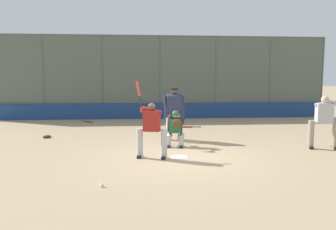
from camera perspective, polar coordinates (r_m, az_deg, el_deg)
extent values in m
plane|color=tan|center=(9.01, 1.98, -7.34)|extent=(160.00, 160.00, 0.00)
cube|color=white|center=(9.01, 1.98, -7.31)|extent=(0.43, 0.43, 0.01)
cylinder|color=#515651|center=(20.20, 25.29, 5.95)|extent=(0.08, 0.08, 4.40)
cylinder|color=#515651|center=(18.87, 17.29, 6.29)|extent=(0.08, 0.08, 4.40)
cylinder|color=#515651|center=(17.96, 8.28, 6.52)|extent=(0.08, 0.08, 4.40)
cylinder|color=#515651|center=(17.52, -1.43, 6.59)|extent=(0.08, 0.08, 4.40)
cylinder|color=#515651|center=(17.60, -11.34, 6.46)|extent=(0.08, 0.08, 4.40)
cylinder|color=#515651|center=(18.19, -20.88, 6.17)|extent=(0.08, 0.08, 4.40)
cube|color=#515B51|center=(17.52, -1.43, 6.59)|extent=(18.10, 0.01, 4.40)
cylinder|color=#515651|center=(17.67, -1.45, 13.65)|extent=(18.10, 0.06, 0.06)
cube|color=navy|center=(17.51, -1.40, 0.71)|extent=(17.73, 0.18, 0.82)
cube|color=slate|center=(19.96, -0.33, 0.41)|extent=(12.67, 2.50, 0.12)
cube|color=slate|center=(19.13, -0.14, 0.63)|extent=(12.67, 0.55, 0.44)
cube|color=#B7BABC|center=(19.10, -0.14, 1.40)|extent=(12.67, 0.24, 0.08)
cube|color=slate|center=(19.66, -0.27, 1.25)|extent=(12.67, 0.55, 0.76)
cube|color=#B7BABC|center=(19.63, -0.27, 2.47)|extent=(12.67, 0.24, 0.08)
cube|color=slate|center=(20.19, -0.39, 1.84)|extent=(12.67, 0.55, 1.08)
cube|color=#B7BABC|center=(20.15, -0.39, 3.48)|extent=(12.67, 0.24, 0.08)
cube|color=slate|center=(20.73, -0.51, 2.40)|extent=(12.67, 0.55, 1.40)
cube|color=#B7BABC|center=(20.69, -0.51, 4.45)|extent=(12.67, 0.24, 0.08)
cylinder|color=#B7B7BC|center=(8.74, -0.69, -5.08)|extent=(0.17, 0.17, 0.80)
cube|color=black|center=(8.82, -0.68, -7.37)|extent=(0.18, 0.30, 0.08)
cylinder|color=#B7B7BC|center=(8.89, -4.93, -4.91)|extent=(0.17, 0.17, 0.80)
cube|color=black|center=(8.97, -4.91, -7.17)|extent=(0.18, 0.30, 0.08)
cube|color=maroon|center=(8.71, -2.85, -1.05)|extent=(0.48, 0.35, 0.55)
sphere|color=brown|center=(8.67, -2.86, 1.42)|extent=(0.20, 0.20, 0.20)
cylinder|color=maroon|center=(8.71, -2.86, 0.82)|extent=(0.56, 0.28, 0.21)
cylinder|color=maroon|center=(8.77, -4.54, 0.85)|extent=(0.09, 0.14, 0.15)
sphere|color=black|center=(8.79, -4.55, 1.25)|extent=(0.04, 0.04, 0.04)
cylinder|color=black|center=(8.87, -4.75, 2.25)|extent=(0.09, 0.21, 0.31)
cylinder|color=maroon|center=(9.06, -5.23, 4.56)|extent=(0.16, 0.32, 0.44)
cylinder|color=#B7B7BC|center=(10.21, 2.34, -4.87)|extent=(0.15, 0.15, 0.29)
cylinder|color=#B7B7BC|center=(10.37, 2.37, -3.77)|extent=(0.23, 0.46, 0.23)
cube|color=black|center=(10.23, 2.33, -5.45)|extent=(0.14, 0.27, 0.08)
cylinder|color=#B7B7BC|center=(10.23, 0.15, -4.85)|extent=(0.15, 0.15, 0.29)
cylinder|color=#B7B7BC|center=(10.39, 0.22, -3.75)|extent=(0.23, 0.46, 0.23)
cube|color=black|center=(10.25, 0.15, -5.43)|extent=(0.14, 0.27, 0.08)
cube|color=black|center=(10.36, 1.31, -1.81)|extent=(0.47, 0.40, 0.53)
cube|color=#235B33|center=(10.22, 1.27, -1.92)|extent=(0.39, 0.19, 0.44)
sphere|color=tan|center=(10.32, 1.31, 0.01)|extent=(0.19, 0.19, 0.19)
sphere|color=#235B33|center=(10.32, 1.31, 0.20)|extent=(0.22, 0.22, 0.22)
cylinder|color=black|center=(10.10, 2.15, -1.09)|extent=(0.34, 0.48, 0.15)
ellipsoid|color=#56331E|center=(9.88, 1.56, -1.45)|extent=(0.31, 0.14, 0.24)
cylinder|color=tan|center=(10.37, -0.10, -1.67)|extent=(0.13, 0.30, 0.42)
cylinder|color=gray|center=(11.48, 2.05, -1.99)|extent=(0.19, 0.19, 0.93)
cube|color=black|center=(11.55, 2.04, -4.08)|extent=(0.12, 0.29, 0.08)
cylinder|color=gray|center=(11.42, -0.07, -2.03)|extent=(0.19, 0.19, 0.93)
cube|color=black|center=(11.49, -0.07, -4.14)|extent=(0.12, 0.29, 0.08)
cube|color=#282D4C|center=(11.30, 1.05, 1.95)|extent=(0.53, 0.47, 0.71)
sphere|color=brown|center=(11.27, 1.06, 4.22)|extent=(0.23, 0.23, 0.23)
cylinder|color=black|center=(11.27, 1.06, 4.55)|extent=(0.25, 0.25, 0.08)
cylinder|color=#282D4C|center=(11.30, 2.56, 0.85)|extent=(0.15, 0.26, 0.99)
cylinder|color=#282D4C|center=(11.21, -0.38, 0.81)|extent=(0.17, 0.26, 0.99)
cylinder|color=gray|center=(10.90, 23.62, -3.15)|extent=(0.18, 0.18, 0.87)
cube|color=black|center=(10.97, 23.53, -5.18)|extent=(0.15, 0.29, 0.08)
cylinder|color=gray|center=(11.16, 27.14, -3.11)|extent=(0.18, 0.18, 0.87)
cube|color=black|center=(11.23, 27.04, -5.10)|extent=(0.15, 0.29, 0.08)
cube|color=#B7B7BC|center=(10.94, 25.57, 0.29)|extent=(0.51, 0.34, 0.60)
sphere|color=tan|center=(10.91, 25.67, 2.43)|extent=(0.22, 0.22, 0.22)
cylinder|color=#B7B7BC|center=(10.90, 25.72, 1.89)|extent=(0.61, 0.25, 0.23)
cylinder|color=#B7B7BC|center=(11.00, 27.10, 1.86)|extent=(0.10, 0.15, 0.16)
sphere|color=black|center=(10.98, 27.19, 2.17)|extent=(0.04, 0.04, 0.04)
sphere|color=black|center=(16.91, -14.68, -0.98)|extent=(0.04, 0.04, 0.04)
cylinder|color=black|center=(16.76, -14.35, -1.03)|extent=(0.26, 0.28, 0.03)
cylinder|color=maroon|center=(16.41, -13.53, -1.17)|extent=(0.38, 0.41, 0.07)
sphere|color=black|center=(14.40, 5.66, -2.06)|extent=(0.04, 0.04, 0.04)
cylinder|color=black|center=(14.37, 4.95, -2.07)|extent=(0.36, 0.03, 0.03)
cylinder|color=maroon|center=(14.31, 3.25, -2.09)|extent=(0.50, 0.07, 0.07)
ellipsoid|color=#56331E|center=(12.63, -20.29, -3.52)|extent=(0.29, 0.19, 0.10)
ellipsoid|color=#56331E|center=(12.57, -20.75, -3.61)|extent=(0.10, 0.08, 0.08)
sphere|color=white|center=(6.75, -11.46, -11.88)|extent=(0.07, 0.07, 0.07)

